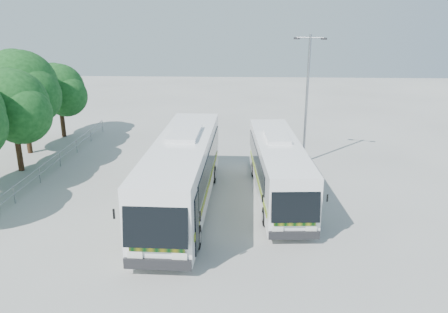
{
  "coord_description": "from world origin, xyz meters",
  "views": [
    {
      "loc": [
        2.06,
        -20.72,
        9.55
      ],
      "look_at": [
        0.97,
        2.73,
        1.9
      ],
      "focal_mm": 35.0,
      "sensor_mm": 36.0,
      "label": 1
    }
  ],
  "objects_px": {
    "coach_main": "(182,172)",
    "lamppost": "(307,94)",
    "tree_far_d": "(22,87)",
    "tree_far_c": "(13,105)",
    "tree_far_e": "(60,89)",
    "coach_adjacent": "(278,167)"
  },
  "relations": [
    {
      "from": "tree_far_d",
      "to": "coach_adjacent",
      "type": "height_order",
      "value": "tree_far_d"
    },
    {
      "from": "tree_far_c",
      "to": "coach_adjacent",
      "type": "relative_size",
      "value": 0.58
    },
    {
      "from": "tree_far_e",
      "to": "coach_main",
      "type": "relative_size",
      "value": 0.46
    },
    {
      "from": "tree_far_d",
      "to": "tree_far_e",
      "type": "relative_size",
      "value": 1.24
    },
    {
      "from": "coach_adjacent",
      "to": "tree_far_c",
      "type": "bearing_deg",
      "value": 164.24
    },
    {
      "from": "tree_far_d",
      "to": "tree_far_e",
      "type": "xyz_separation_m",
      "value": [
        0.68,
        4.5,
        -0.93
      ]
    },
    {
      "from": "tree_far_d",
      "to": "coach_main",
      "type": "xyz_separation_m",
      "value": [
        12.31,
        -8.89,
        -2.85
      ]
    },
    {
      "from": "tree_far_c",
      "to": "coach_main",
      "type": "bearing_deg",
      "value": -25.02
    },
    {
      "from": "coach_main",
      "to": "lamppost",
      "type": "height_order",
      "value": "lamppost"
    },
    {
      "from": "tree_far_c",
      "to": "lamppost",
      "type": "bearing_deg",
      "value": 7.73
    },
    {
      "from": "coach_adjacent",
      "to": "tree_far_e",
      "type": "bearing_deg",
      "value": 141.26
    },
    {
      "from": "tree_far_c",
      "to": "coach_adjacent",
      "type": "distance_m",
      "value": 16.64
    },
    {
      "from": "coach_main",
      "to": "coach_adjacent",
      "type": "bearing_deg",
      "value": 20.48
    },
    {
      "from": "tree_far_d",
      "to": "coach_main",
      "type": "height_order",
      "value": "tree_far_d"
    },
    {
      "from": "tree_far_c",
      "to": "tree_far_e",
      "type": "bearing_deg",
      "value": 93.54
    },
    {
      "from": "lamppost",
      "to": "coach_main",
      "type": "bearing_deg",
      "value": -117.07
    },
    {
      "from": "coach_main",
      "to": "coach_adjacent",
      "type": "xyz_separation_m",
      "value": [
        4.96,
        1.75,
        -0.29
      ]
    },
    {
      "from": "tree_far_c",
      "to": "tree_far_d",
      "type": "bearing_deg",
      "value": 107.83
    },
    {
      "from": "tree_far_e",
      "to": "coach_main",
      "type": "xyz_separation_m",
      "value": [
        11.63,
        -13.39,
        -1.92
      ]
    },
    {
      "from": "coach_adjacent",
      "to": "tree_far_d",
      "type": "bearing_deg",
      "value": 153.86
    },
    {
      "from": "tree_far_c",
      "to": "tree_far_e",
      "type": "relative_size",
      "value": 1.1
    },
    {
      "from": "tree_far_e",
      "to": "coach_adjacent",
      "type": "distance_m",
      "value": 20.38
    }
  ]
}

